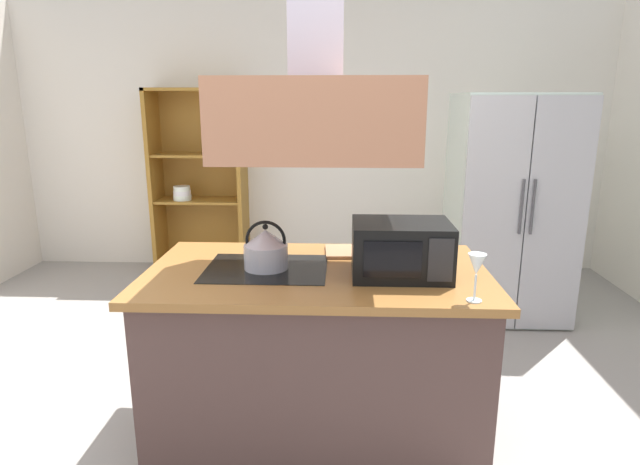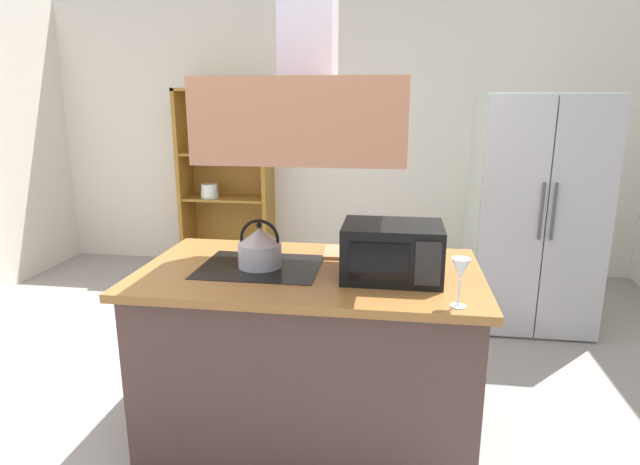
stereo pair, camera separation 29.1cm
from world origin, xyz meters
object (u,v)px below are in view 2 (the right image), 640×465
object	(u,v)px
dish_cabinet	(228,190)
cutting_board	(356,253)
microwave	(392,251)
wine_glass_on_counter	(460,271)
refrigerator	(533,212)
kettle	(260,247)

from	to	relation	value
dish_cabinet	cutting_board	distance (m)	2.87
cutting_board	microwave	distance (m)	0.43
wine_glass_on_counter	refrigerator	bearing A→B (deg)	69.46
dish_cabinet	cutting_board	size ratio (longest dim) A/B	5.37
refrigerator	dish_cabinet	xyz separation A→B (m)	(-2.76, 1.06, -0.07)
dish_cabinet	cutting_board	xyz separation A→B (m)	(1.52, -2.43, 0.10)
cutting_board	microwave	size ratio (longest dim) A/B	0.74
microwave	wine_glass_on_counter	bearing A→B (deg)	-49.82
kettle	cutting_board	size ratio (longest dim) A/B	0.71
refrigerator	microwave	distance (m)	2.03
dish_cabinet	microwave	bearing A→B (deg)	-58.36
refrigerator	microwave	xyz separation A→B (m)	(-1.04, -1.73, 0.15)
refrigerator	kettle	distance (m)	2.38
refrigerator	cutting_board	size ratio (longest dim) A/B	5.19
dish_cabinet	kettle	distance (m)	2.93
kettle	refrigerator	bearing A→B (deg)	44.31
cutting_board	wine_glass_on_counter	distance (m)	0.85
cutting_board	dish_cabinet	bearing A→B (deg)	122.06
refrigerator	dish_cabinet	distance (m)	2.96
refrigerator	microwave	bearing A→B (deg)	-121.12
kettle	cutting_board	world-z (taller)	kettle
refrigerator	cutting_board	world-z (taller)	refrigerator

